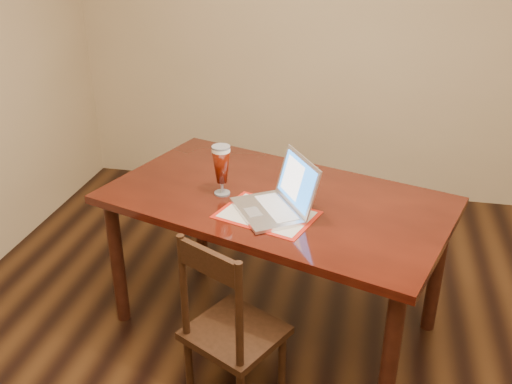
# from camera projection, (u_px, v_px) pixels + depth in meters

# --- Properties ---
(room_shell) EXTENTS (4.51, 5.01, 2.71)m
(room_shell) POSITION_uv_depth(u_px,v_px,m) (348.00, 31.00, 1.78)
(room_shell) COLOR tan
(room_shell) RESTS_ON ground
(dining_table) EXTENTS (1.91, 1.43, 1.06)m
(dining_table) POSITION_uv_depth(u_px,v_px,m) (275.00, 213.00, 2.92)
(dining_table) COLOR #431109
(dining_table) RESTS_ON ground
(dining_chair) EXTENTS (0.51, 0.51, 0.91)m
(dining_chair) POSITION_uv_depth(u_px,v_px,m) (230.00, 331.00, 2.52)
(dining_chair) COLOR #331A0E
(dining_chair) RESTS_ON ground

